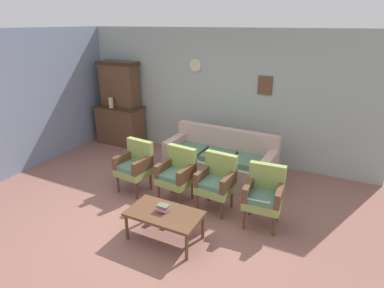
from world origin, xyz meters
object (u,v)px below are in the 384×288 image
at_px(armchair_by_doorway, 135,164).
at_px(book_stack_on_table, 163,208).
at_px(floral_couch, 220,161).
at_px(armchair_near_cabinet, 177,172).
at_px(side_cabinet, 120,125).
at_px(vase_on_cabinet, 111,103).
at_px(armchair_row_middle, 264,193).
at_px(armchair_near_couch_end, 217,180).
at_px(coffee_table, 164,215).

height_order(armchair_by_doorway, book_stack_on_table, armchair_by_doorway).
distance_m(floral_couch, armchair_by_doorway, 1.62).
relative_size(armchair_by_doorway, armchair_near_cabinet, 1.00).
bearing_deg(side_cabinet, vase_on_cabinet, -110.46).
bearing_deg(side_cabinet, book_stack_on_table, -43.18).
distance_m(floral_couch, armchair_near_cabinet, 1.15).
height_order(vase_on_cabinet, floral_couch, vase_on_cabinet).
height_order(vase_on_cabinet, armchair_row_middle, vase_on_cabinet).
distance_m(armchair_near_couch_end, armchair_row_middle, 0.77).
bearing_deg(armchair_near_cabinet, floral_couch, 73.44).
distance_m(armchair_near_couch_end, coffee_table, 1.08).
relative_size(vase_on_cabinet, armchair_row_middle, 0.27).
height_order(armchair_row_middle, coffee_table, armchair_row_middle).
xyz_separation_m(coffee_table, book_stack_on_table, (-0.03, 0.02, 0.10)).
relative_size(vase_on_cabinet, floral_couch, 0.12).
height_order(vase_on_cabinet, book_stack_on_table, vase_on_cabinet).
distance_m(side_cabinet, armchair_row_middle, 4.34).
xyz_separation_m(vase_on_cabinet, armchair_near_couch_end, (3.28, -1.49, -0.55)).
distance_m(armchair_near_cabinet, coffee_table, 1.06).
distance_m(armchair_by_doorway, coffee_table, 1.50).
height_order(armchair_near_couch_end, coffee_table, armchair_near_couch_end).
relative_size(floral_couch, armchair_by_doorway, 2.31).
height_order(vase_on_cabinet, armchair_by_doorway, vase_on_cabinet).
bearing_deg(coffee_table, armchair_near_cabinet, 109.84).
distance_m(armchair_by_doorway, armchair_near_couch_end, 1.49).
relative_size(armchair_near_couch_end, book_stack_on_table, 5.78).
distance_m(vase_on_cabinet, armchair_near_cabinet, 3.06).
xyz_separation_m(armchair_by_doorway, armchair_near_couch_end, (1.49, 0.08, 0.00)).
bearing_deg(book_stack_on_table, floral_couch, 90.11).
distance_m(armchair_by_doorway, armchair_near_cabinet, 0.81).
height_order(side_cabinet, book_stack_on_table, side_cabinet).
height_order(floral_couch, armchair_by_doorway, same).
bearing_deg(vase_on_cabinet, armchair_near_cabinet, -30.40).
bearing_deg(side_cabinet, floral_couch, -12.11).
bearing_deg(armchair_near_couch_end, vase_on_cabinet, 155.63).
xyz_separation_m(side_cabinet, armchair_row_middle, (3.97, -1.74, 0.03)).
xyz_separation_m(armchair_near_cabinet, armchair_near_couch_end, (0.69, 0.04, 0.00)).
bearing_deg(armchair_by_doorway, book_stack_on_table, -39.19).
xyz_separation_m(vase_on_cabinet, floral_couch, (2.92, -0.43, -0.72)).
xyz_separation_m(armchair_near_couch_end, armchair_row_middle, (0.76, -0.07, 0.00)).
xyz_separation_m(armchair_near_cabinet, coffee_table, (0.36, -0.99, -0.12)).
bearing_deg(floral_couch, coffee_table, -89.13).
height_order(vase_on_cabinet, armchair_near_couch_end, vase_on_cabinet).
relative_size(vase_on_cabinet, coffee_table, 0.24).
xyz_separation_m(side_cabinet, armchair_near_couch_end, (3.21, -1.67, 0.03)).
relative_size(armchair_near_cabinet, armchair_row_middle, 1.00).
bearing_deg(floral_couch, armchair_near_couch_end, -71.12).
bearing_deg(armchair_by_doorway, floral_couch, 45.32).
height_order(armchair_by_doorway, armchair_near_cabinet, same).
bearing_deg(armchair_row_middle, book_stack_on_table, -140.19).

